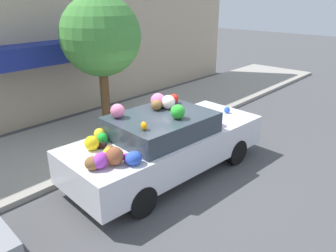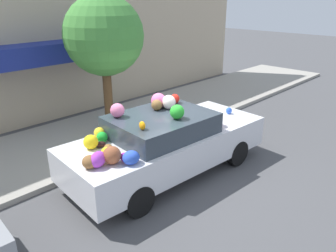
% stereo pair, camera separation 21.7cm
% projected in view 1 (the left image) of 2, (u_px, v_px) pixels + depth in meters
% --- Properties ---
extents(ground_plane, '(60.00, 60.00, 0.00)m').
position_uv_depth(ground_plane, '(164.00, 170.00, 7.45)').
color(ground_plane, '#4C4C4F').
extents(sidewalk_curb, '(24.00, 3.20, 0.12)m').
position_uv_depth(sidewalk_curb, '(93.00, 136.00, 9.11)').
color(sidewalk_curb, '#9E998E').
rests_on(sidewalk_curb, ground).
extents(building_facade, '(18.00, 1.20, 6.31)m').
position_uv_depth(building_facade, '(38.00, 18.00, 9.37)').
color(building_facade, '#C6B293').
rests_on(building_facade, ground).
extents(street_tree, '(2.06, 2.06, 3.65)m').
position_uv_depth(street_tree, '(101.00, 37.00, 8.30)').
color(street_tree, brown).
rests_on(street_tree, sidewalk_curb).
extents(fire_hydrant, '(0.20, 0.20, 0.70)m').
position_uv_depth(fire_hydrant, '(167.00, 113.00, 9.69)').
color(fire_hydrant, gold).
rests_on(fire_hydrant, sidewalk_curb).
extents(art_car, '(4.71, 2.09, 1.73)m').
position_uv_depth(art_car, '(166.00, 142.00, 7.05)').
color(art_car, silver).
rests_on(art_car, ground).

